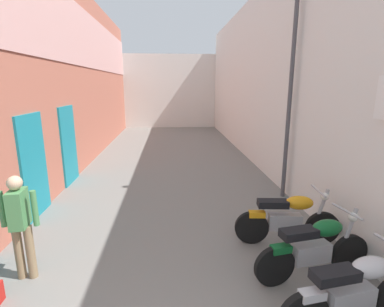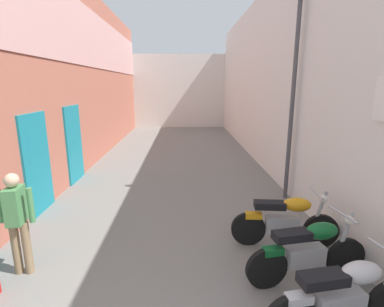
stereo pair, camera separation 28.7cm
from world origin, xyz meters
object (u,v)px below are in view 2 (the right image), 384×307
motorcycle_second (344,296)px  street_lamp (290,81)px  motorcycle_third (309,250)px  pedestrian_mid_alley (17,217)px  motorcycle_fourth (286,219)px

motorcycle_second → street_lamp: bearing=80.3°
motorcycle_third → street_lamp: 4.03m
motorcycle_second → pedestrian_mid_alley: (-4.18, 1.25, 0.42)m
motorcycle_fourth → motorcycle_third: bearing=-90.0°
motorcycle_fourth → street_lamp: 3.32m
motorcycle_third → street_lamp: street_lamp is taller
motorcycle_second → street_lamp: street_lamp is taller
motorcycle_second → street_lamp: size_ratio=0.37×
street_lamp → pedestrian_mid_alley: bearing=-149.7°
motorcycle_second → motorcycle_fourth: size_ratio=0.99×
motorcycle_second → street_lamp: 4.79m
motorcycle_fourth → pedestrian_mid_alley: (-4.18, -0.63, 0.42)m
motorcycle_third → pedestrian_mid_alley: pedestrian_mid_alley is taller
motorcycle_fourth → street_lamp: street_lamp is taller
motorcycle_second → pedestrian_mid_alley: size_ratio=1.17×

